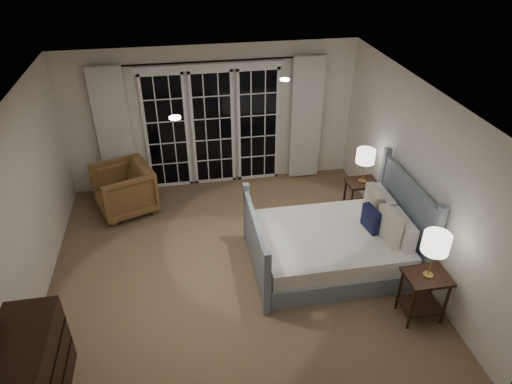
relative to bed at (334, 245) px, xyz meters
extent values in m
plane|color=brown|center=(-1.42, 0.12, -0.32)|extent=(5.00, 5.00, 0.00)
plane|color=white|center=(-1.42, 0.12, 2.18)|extent=(5.00, 5.00, 0.00)
cube|color=silver|center=(-3.92, 0.12, 0.93)|extent=(0.02, 5.00, 2.50)
cube|color=silver|center=(1.08, 0.12, 0.93)|extent=(0.02, 5.00, 2.50)
cube|color=silver|center=(-1.42, 2.62, 0.93)|extent=(5.00, 0.02, 2.50)
cube|color=silver|center=(-1.42, -2.38, 0.93)|extent=(5.00, 0.02, 2.50)
cube|color=black|center=(-2.22, 2.59, 0.73)|extent=(0.66, 0.02, 2.02)
cube|color=black|center=(-1.42, 2.59, 0.73)|extent=(0.66, 0.02, 2.02)
cube|color=black|center=(-0.62, 2.59, 0.73)|extent=(0.66, 0.02, 2.02)
cube|color=white|center=(-1.42, 2.58, 1.83)|extent=(2.50, 0.04, 0.10)
cylinder|color=black|center=(-1.42, 2.52, 1.93)|extent=(3.50, 0.03, 0.03)
cube|color=silver|center=(-3.07, 2.50, 0.83)|extent=(0.55, 0.10, 2.25)
cube|color=silver|center=(0.23, 2.50, 0.83)|extent=(0.55, 0.10, 2.25)
cylinder|color=white|center=(-0.62, 0.72, 2.17)|extent=(0.12, 0.12, 0.01)
cylinder|color=white|center=(-2.02, -0.28, 2.17)|extent=(0.12, 0.12, 0.01)
cube|color=slate|center=(-0.07, 0.00, -0.18)|extent=(1.99, 1.55, 0.29)
cube|color=white|center=(-0.07, 0.00, 0.09)|extent=(1.93, 1.49, 0.24)
cube|color=slate|center=(0.99, 0.00, 0.31)|extent=(0.06, 1.55, 1.26)
cube|color=slate|center=(-1.12, 0.00, 0.11)|extent=(0.06, 1.55, 0.87)
cube|color=white|center=(0.79, -0.32, 0.39)|extent=(0.14, 0.60, 0.36)
cube|color=white|center=(0.79, 0.32, 0.39)|extent=(0.14, 0.60, 0.36)
cube|color=beige|center=(0.63, -0.28, 0.44)|extent=(0.16, 0.46, 0.45)
cube|color=beige|center=(0.63, 0.28, 0.44)|extent=(0.16, 0.46, 0.45)
cube|color=#151A3B|center=(0.49, 0.00, 0.38)|extent=(0.15, 0.35, 0.34)
cube|color=black|center=(0.73, -1.16, 0.33)|extent=(0.51, 0.41, 0.04)
cube|color=black|center=(0.73, -1.16, -0.14)|extent=(0.47, 0.37, 0.03)
cylinder|color=black|center=(0.51, -1.32, 0.00)|extent=(0.04, 0.04, 0.64)
cylinder|color=black|center=(0.94, -1.32, 0.00)|extent=(0.04, 0.04, 0.64)
cylinder|color=black|center=(0.51, -0.99, 0.00)|extent=(0.04, 0.04, 0.64)
cylinder|color=black|center=(0.94, -0.99, 0.00)|extent=(0.04, 0.04, 0.64)
cube|color=black|center=(0.80, 1.10, 0.28)|extent=(0.48, 0.38, 0.04)
cube|color=black|center=(0.80, 1.10, -0.15)|extent=(0.44, 0.35, 0.03)
cylinder|color=black|center=(0.60, 0.95, -0.02)|extent=(0.04, 0.04, 0.60)
cylinder|color=black|center=(1.00, 0.95, -0.02)|extent=(0.04, 0.04, 0.60)
cylinder|color=black|center=(0.60, 1.25, -0.02)|extent=(0.04, 0.04, 0.60)
cylinder|color=black|center=(1.00, 1.25, -0.02)|extent=(0.04, 0.04, 0.60)
cylinder|color=tan|center=(0.73, -1.16, 0.36)|extent=(0.12, 0.12, 0.02)
cylinder|color=tan|center=(0.73, -1.16, 0.54)|extent=(0.02, 0.02, 0.35)
cylinder|color=white|center=(0.73, -1.16, 0.83)|extent=(0.31, 0.31, 0.23)
cylinder|color=tan|center=(0.80, 1.10, 0.31)|extent=(0.12, 0.12, 0.02)
cylinder|color=tan|center=(0.80, 1.10, 0.49)|extent=(0.02, 0.02, 0.33)
cylinder|color=white|center=(0.80, 1.10, 0.76)|extent=(0.29, 0.29, 0.21)
imported|color=brown|center=(-2.98, 1.89, 0.08)|extent=(1.14, 1.12, 0.81)
cube|color=black|center=(-3.65, -1.68, 0.14)|extent=(0.55, 1.31, 0.93)
cube|color=black|center=(-3.37, -1.68, 0.29)|extent=(0.01, 1.29, 0.01)
camera|label=1|loc=(-1.97, -4.76, 4.01)|focal=32.00mm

